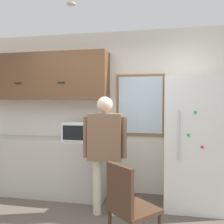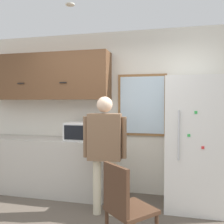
{
  "view_description": "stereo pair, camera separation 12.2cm",
  "coord_description": "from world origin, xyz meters",
  "px_view_note": "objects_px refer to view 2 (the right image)",
  "views": [
    {
      "loc": [
        0.88,
        -2.31,
        1.54
      ],
      "look_at": [
        0.19,
        1.0,
        1.39
      ],
      "focal_mm": 40.0,
      "sensor_mm": 36.0,
      "label": 1
    },
    {
      "loc": [
        0.99,
        -2.29,
        1.54
      ],
      "look_at": [
        0.19,
        1.0,
        1.39
      ],
      "focal_mm": 40.0,
      "sensor_mm": 36.0,
      "label": 2
    }
  ],
  "objects_px": {
    "refrigerator": "(194,143)",
    "microwave": "(83,131)",
    "person": "(105,143)",
    "chair": "(125,205)"
  },
  "relations": [
    {
      "from": "refrigerator",
      "to": "chair",
      "type": "bearing_deg",
      "value": -119.37
    },
    {
      "from": "microwave",
      "to": "person",
      "type": "xyz_separation_m",
      "value": [
        0.52,
        -0.56,
        -0.09
      ]
    },
    {
      "from": "refrigerator",
      "to": "microwave",
      "type": "bearing_deg",
      "value": 178.7
    },
    {
      "from": "microwave",
      "to": "chair",
      "type": "bearing_deg",
      "value": -55.28
    },
    {
      "from": "microwave",
      "to": "refrigerator",
      "type": "height_order",
      "value": "refrigerator"
    },
    {
      "from": "refrigerator",
      "to": "chair",
      "type": "xyz_separation_m",
      "value": [
        -0.76,
        -1.34,
        -0.43
      ]
    },
    {
      "from": "refrigerator",
      "to": "chair",
      "type": "height_order",
      "value": "refrigerator"
    },
    {
      "from": "person",
      "to": "refrigerator",
      "type": "xyz_separation_m",
      "value": [
        1.19,
        0.52,
        -0.03
      ]
    },
    {
      "from": "microwave",
      "to": "chair",
      "type": "xyz_separation_m",
      "value": [
        0.96,
        -1.38,
        -0.55
      ]
    },
    {
      "from": "microwave",
      "to": "person",
      "type": "height_order",
      "value": "person"
    }
  ]
}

